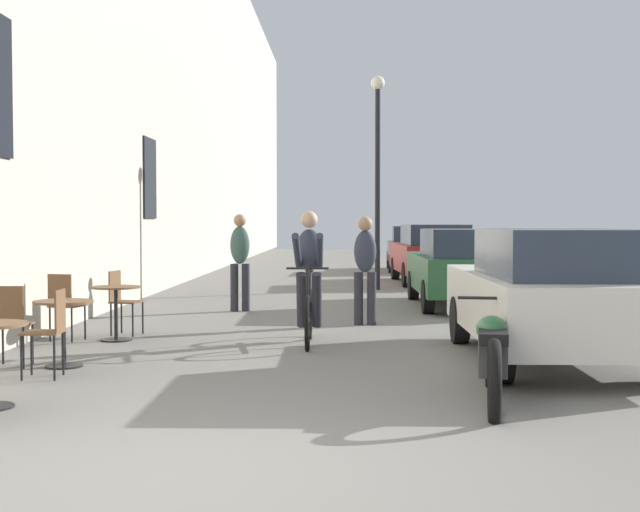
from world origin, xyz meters
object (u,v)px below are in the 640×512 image
cafe_chair_mid_toward_wall (50,327)px  parked_car_third (432,253)px  parked_car_nearest (551,293)px  cafe_chair_far_toward_street (122,298)px  cafe_chair_mid_toward_street (10,320)px  cafe_table_far (116,301)px  cafe_chair_far_toward_wall (64,302)px  cafe_table_mid (63,319)px  street_lamp (378,155)px  parked_motorcycle (492,355)px  parked_car_fourth (414,248)px  pedestrian_mid (240,257)px  parked_car_second (462,266)px  pedestrian_near (365,264)px  cyclist_on_bicycle (309,281)px

cafe_chair_mid_toward_wall → parked_car_third: size_ratio=0.21×
cafe_chair_mid_toward_wall → parked_car_nearest: size_ratio=0.21×
cafe_chair_mid_toward_wall → cafe_chair_far_toward_street: bearing=92.2°
cafe_chair_mid_toward_street → cafe_chair_mid_toward_wall: 0.85m
cafe_table_far → cafe_chair_far_toward_wall: (-0.66, -0.07, -0.00)m
cafe_chair_mid_toward_street → parked_car_third: size_ratio=0.21×
cafe_table_mid → parked_car_third: (5.29, 12.75, 0.26)m
cafe_chair_mid_toward_street → street_lamp: 11.86m
parked_motorcycle → parked_car_fourth: bearing=87.2°
pedestrian_mid → parked_car_third: size_ratio=0.40×
cafe_chair_mid_toward_wall → cafe_chair_far_toward_wall: size_ratio=1.00×
parked_car_second → parked_motorcycle: bearing=-96.1°
street_lamp → parked_motorcycle: street_lamp is taller
pedestrian_near → parked_car_second: size_ratio=0.41×
cafe_chair_mid_toward_wall → street_lamp: (3.74, 11.29, 2.59)m
pedestrian_near → parked_car_third: size_ratio=0.39×
cafe_table_far → parked_car_nearest: parked_car_nearest is taller
cafe_chair_mid_toward_street → cyclist_on_bicycle: size_ratio=0.51×
cafe_chair_far_toward_street → cafe_table_far: bearing=-82.8°
cafe_table_far → parked_car_third: 11.93m
parked_car_third → pedestrian_near: bearing=-102.3°
cafe_chair_mid_toward_street → street_lamp: size_ratio=0.18×
cafe_table_far → cafe_chair_mid_toward_street: bearing=-105.1°
cafe_table_mid → street_lamp: bearing=70.3°
cafe_chair_mid_toward_street → pedestrian_mid: 6.17m
pedestrian_near → cafe_table_far: bearing=-151.3°
pedestrian_mid → parked_car_fourth: bearing=71.9°
cafe_chair_far_toward_wall → cafe_table_far: bearing=6.3°
parked_car_fourth → parked_motorcycle: (-0.97, -19.94, -0.34)m
cafe_chair_far_toward_street → parked_motorcycle: cafe_chair_far_toward_street is taller
street_lamp → parked_car_fourth: bearing=79.0°
street_lamp → parked_motorcycle: size_ratio=2.29×
cafe_chair_mid_toward_wall → street_lamp: size_ratio=0.18×
cafe_table_mid → cafe_chair_mid_toward_street: (-0.55, -0.08, -0.00)m
pedestrian_near → pedestrian_mid: pedestrian_mid is taller
cyclist_on_bicycle → parked_car_fourth: size_ratio=0.43×
cafe_table_far → parked_car_third: size_ratio=0.17×
pedestrian_near → cafe_chair_far_toward_street: bearing=-160.1°
parked_car_second → parked_car_fourth: parked_car_second is taller
pedestrian_mid → parked_car_second: 4.11m
cafe_chair_far_toward_wall → pedestrian_near: 4.44m
cafe_chair_far_toward_street → cafe_chair_mid_toward_street: bearing=-100.4°
pedestrian_near → parked_car_second: pedestrian_near is taller
cafe_table_mid → cafe_chair_far_toward_wall: cafe_chair_far_toward_wall is taller
parked_car_second → cafe_table_mid: bearing=-127.8°
street_lamp → parked_car_nearest: 10.58m
cafe_chair_mid_toward_street → cafe_chair_far_toward_street: same height
parked_motorcycle → cafe_chair_far_toward_wall: bearing=143.7°
cafe_chair_far_toward_wall → parked_car_third: 12.30m
cafe_table_far → pedestrian_near: size_ratio=0.44×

